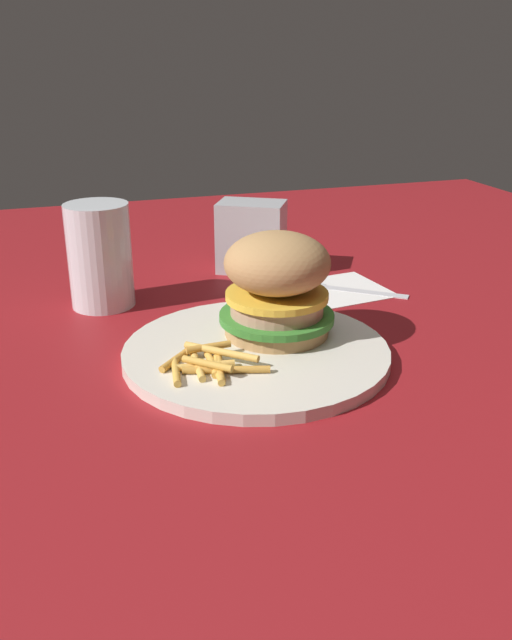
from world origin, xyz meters
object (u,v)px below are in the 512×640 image
at_px(plate, 256,353).
at_px(sandwich, 277,284).
at_px(fries_pile, 208,363).
at_px(napkin, 341,289).
at_px(fork, 340,287).
at_px(napkin_dispenser, 251,237).
at_px(drink_glass, 100,262).

relative_size(plate, sandwich, 2.23).
distance_m(sandwich, fries_pile, 0.12).
xyz_separation_m(napkin, fork, (-0.00, 0.00, 0.00)).
distance_m(plate, napkin, 0.24).
height_order(fork, napkin_dispenser, napkin_dispenser).
relative_size(plate, napkin, 2.46).
relative_size(napkin, drink_glass, 0.88).
height_order(plate, napkin, plate).
height_order(plate, napkin_dispenser, napkin_dispenser).
xyz_separation_m(sandwich, drink_glass, (-0.16, 0.17, -0.01)).
distance_m(fries_pile, fork, 0.30).
bearing_deg(sandwich, napkin_dispenser, 78.34).
bearing_deg(fries_pile, sandwich, 33.35).
bearing_deg(plate, fork, 44.16).
distance_m(fork, drink_glass, 0.31).
height_order(fries_pile, drink_glass, drink_glass).
relative_size(plate, fork, 1.86).
xyz_separation_m(sandwich, napkin_dispenser, (0.05, 0.25, -0.02)).
distance_m(plate, sandwich, 0.07).
distance_m(plate, fork, 0.24).
xyz_separation_m(fries_pile, drink_glass, (-0.07, 0.23, 0.04)).
bearing_deg(sandwich, fries_pile, -146.65).
distance_m(sandwich, napkin_dispenser, 0.25).
height_order(plate, fries_pile, fries_pile).
bearing_deg(fries_pile, plate, 27.73).
bearing_deg(napkin, fries_pile, -139.66).
bearing_deg(napkin_dispenser, plate, 103.22).
height_order(sandwich, fries_pile, sandwich).
relative_size(sandwich, fork, 0.83).
height_order(plate, drink_glass, drink_glass).
height_order(sandwich, napkin_dispenser, sandwich).
bearing_deg(plate, sandwich, 41.77).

